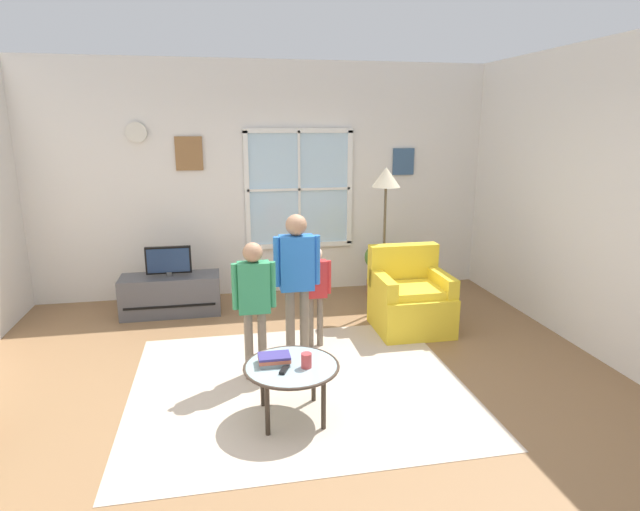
{
  "coord_description": "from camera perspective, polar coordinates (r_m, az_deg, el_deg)",
  "views": [
    {
      "loc": [
        -0.57,
        -3.73,
        2.14
      ],
      "look_at": [
        0.26,
        0.53,
        1.04
      ],
      "focal_mm": 29.23,
      "sensor_mm": 36.0,
      "label": 1
    }
  ],
  "objects": [
    {
      "name": "person_red_shirt",
      "position": [
        5.02,
        -0.53,
        -3.23
      ],
      "size": [
        0.3,
        0.14,
        1.01
      ],
      "color": "#726656",
      "rests_on": "ground_plane"
    },
    {
      "name": "back_wall",
      "position": [
        6.66,
        -5.93,
        8.14
      ],
      "size": [
        5.68,
        0.17,
        2.89
      ],
      "color": "silver",
      "rests_on": "ground_plane"
    },
    {
      "name": "person_green_shirt",
      "position": [
        4.37,
        -7.23,
        -4.35
      ],
      "size": [
        0.36,
        0.16,
        1.21
      ],
      "color": "#726656",
      "rests_on": "ground_plane"
    },
    {
      "name": "area_rug",
      "position": [
        4.51,
        -2.35,
        -14.04
      ],
      "size": [
        2.75,
        2.39,
        0.01
      ],
      "primitive_type": "cube",
      "color": "#C6B29E",
      "rests_on": "ground_plane"
    },
    {
      "name": "person_blue_shirt",
      "position": [
        4.63,
        -2.56,
        -1.76
      ],
      "size": [
        0.42,
        0.19,
        1.38
      ],
      "color": "#726656",
      "rests_on": "ground_plane"
    },
    {
      "name": "floor_lamp",
      "position": [
        5.92,
        7.2,
        6.93
      ],
      "size": [
        0.32,
        0.32,
        1.67
      ],
      "color": "black",
      "rests_on": "ground_plane"
    },
    {
      "name": "coffee_table",
      "position": [
        3.91,
        -3.14,
        -12.29
      ],
      "size": [
        0.71,
        0.71,
        0.43
      ],
      "color": "#99B2B7",
      "rests_on": "ground_plane"
    },
    {
      "name": "tv_stand",
      "position": [
        6.25,
        -16.0,
        -4.16
      ],
      "size": [
        1.11,
        0.44,
        0.46
      ],
      "color": "#4C4C51",
      "rests_on": "ground_plane"
    },
    {
      "name": "book_stack",
      "position": [
        3.92,
        -5.03,
        -11.25
      ],
      "size": [
        0.23,
        0.17,
        0.07
      ],
      "color": "slate",
      "rests_on": "coffee_table"
    },
    {
      "name": "armchair",
      "position": [
        5.63,
        9.83,
        -4.77
      ],
      "size": [
        0.76,
        0.74,
        0.87
      ],
      "color": "yellow",
      "rests_on": "ground_plane"
    },
    {
      "name": "cup",
      "position": [
        3.85,
        -1.5,
        -11.41
      ],
      "size": [
        0.08,
        0.08,
        0.11
      ],
      "primitive_type": "cylinder",
      "color": "#BF3F3F",
      "rests_on": "coffee_table"
    },
    {
      "name": "remote_near_books",
      "position": [
        3.82,
        -3.9,
        -12.32
      ],
      "size": [
        0.09,
        0.14,
        0.02
      ],
      "primitive_type": "cube",
      "rotation": [
        0.0,
        0.0,
        -0.43
      ],
      "color": "black",
      "rests_on": "coffee_table"
    },
    {
      "name": "ground_plane",
      "position": [
        4.34,
        -2.05,
        -15.44
      ],
      "size": [
        6.28,
        6.21,
        0.02
      ],
      "primitive_type": "cube",
      "color": "olive"
    },
    {
      "name": "potted_plant_by_window",
      "position": [
        6.69,
        6.32,
        -1.06
      ],
      "size": [
        0.34,
        0.34,
        0.66
      ],
      "color": "#9E6B4C",
      "rests_on": "ground_plane"
    },
    {
      "name": "television",
      "position": [
        6.13,
        -16.26,
        -0.53
      ],
      "size": [
        0.5,
        0.08,
        0.34
      ],
      "color": "#4C4C4C",
      "rests_on": "tv_stand"
    }
  ]
}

